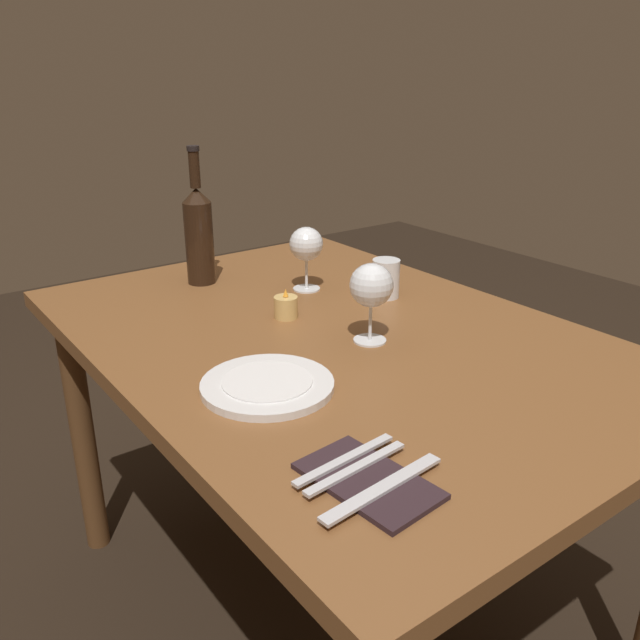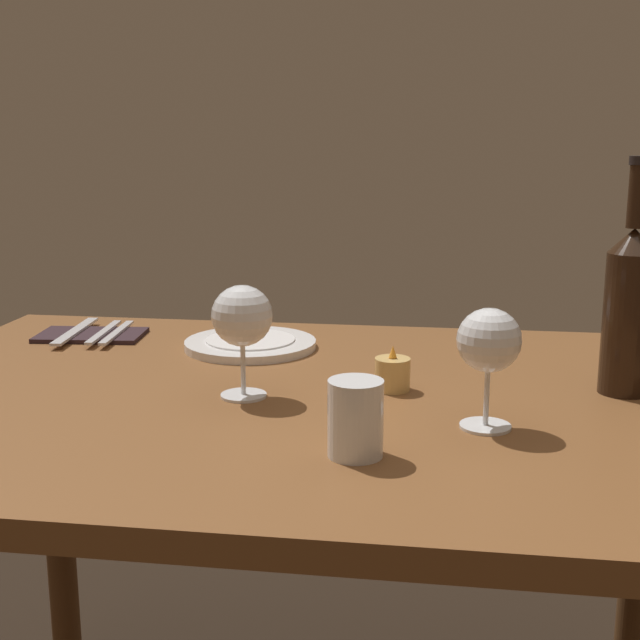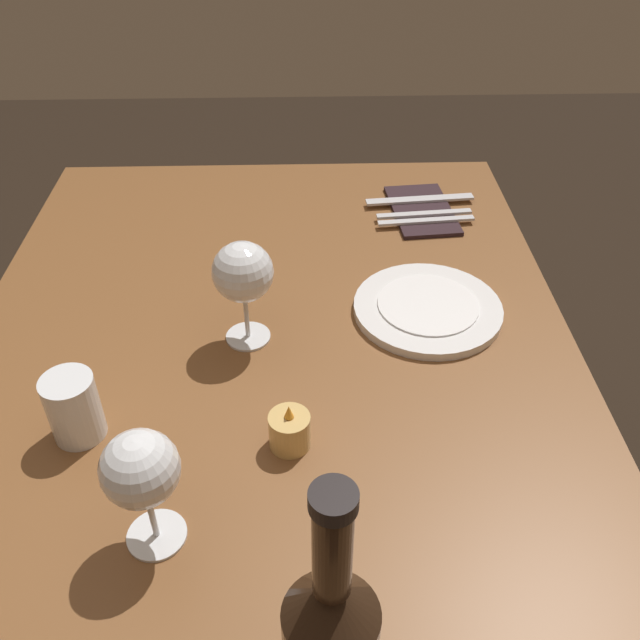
{
  "view_description": "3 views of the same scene",
  "coord_description": "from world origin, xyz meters",
  "px_view_note": "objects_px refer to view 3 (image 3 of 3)",
  "views": [
    {
      "loc": [
        0.99,
        -0.77,
        1.27
      ],
      "look_at": [
        0.06,
        -0.07,
        0.8
      ],
      "focal_mm": 37.02,
      "sensor_mm": 36.0,
      "label": 1
    },
    {
      "loc": [
        -0.2,
        1.16,
        1.11
      ],
      "look_at": [
        -0.02,
        -0.08,
        0.83
      ],
      "focal_mm": 47.72,
      "sensor_mm": 36.0,
      "label": 2
    },
    {
      "loc": [
        -0.7,
        -0.05,
        1.4
      ],
      "look_at": [
        0.02,
        -0.07,
        0.82
      ],
      "focal_mm": 38.4,
      "sensor_mm": 36.0,
      "label": 3
    }
  ],
  "objects_px": {
    "wine_glass_right": "(141,472)",
    "table_knife": "(420,199)",
    "dinner_plate": "(428,308)",
    "water_tumbler": "(74,410)",
    "votive_candle": "(290,431)",
    "wine_glass_left": "(243,274)",
    "folded_napkin": "(422,210)",
    "fork_outer": "(426,221)",
    "fork_inner": "(424,214)"
  },
  "relations": [
    {
      "from": "water_tumbler",
      "to": "dinner_plate",
      "type": "xyz_separation_m",
      "value": [
        0.23,
        -0.48,
        -0.03
      ]
    },
    {
      "from": "wine_glass_right",
      "to": "votive_candle",
      "type": "distance_m",
      "value": 0.21
    },
    {
      "from": "table_knife",
      "to": "wine_glass_left",
      "type": "bearing_deg",
      "value": 141.52
    },
    {
      "from": "wine_glass_right",
      "to": "fork_inner",
      "type": "distance_m",
      "value": 0.79
    },
    {
      "from": "water_tumbler",
      "to": "votive_candle",
      "type": "relative_size",
      "value": 1.36
    },
    {
      "from": "wine_glass_right",
      "to": "fork_outer",
      "type": "xyz_separation_m",
      "value": [
        0.65,
        -0.39,
        -0.1
      ]
    },
    {
      "from": "water_tumbler",
      "to": "folded_napkin",
      "type": "relative_size",
      "value": 0.46
    },
    {
      "from": "votive_candle",
      "to": "table_knife",
      "type": "relative_size",
      "value": 0.32
    },
    {
      "from": "fork_outer",
      "to": "fork_inner",
      "type": "bearing_deg",
      "value": 0.0
    },
    {
      "from": "wine_glass_right",
      "to": "dinner_plate",
      "type": "height_order",
      "value": "wine_glass_right"
    },
    {
      "from": "folded_napkin",
      "to": "table_knife",
      "type": "xyz_separation_m",
      "value": [
        0.03,
        0.0,
        0.01
      ]
    },
    {
      "from": "folded_napkin",
      "to": "fork_inner",
      "type": "bearing_deg",
      "value": 180.0
    },
    {
      "from": "wine_glass_left",
      "to": "wine_glass_right",
      "type": "relative_size",
      "value": 1.04
    },
    {
      "from": "fork_outer",
      "to": "dinner_plate",
      "type": "bearing_deg",
      "value": 171.95
    },
    {
      "from": "votive_candle",
      "to": "wine_glass_right",
      "type": "bearing_deg",
      "value": 131.32
    },
    {
      "from": "water_tumbler",
      "to": "folded_napkin",
      "type": "xyz_separation_m",
      "value": [
        0.54,
        -0.51,
        -0.04
      ]
    },
    {
      "from": "votive_candle",
      "to": "fork_inner",
      "type": "xyz_separation_m",
      "value": [
        0.54,
        -0.25,
        -0.01
      ]
    },
    {
      "from": "fork_outer",
      "to": "wine_glass_right",
      "type": "bearing_deg",
      "value": 148.67
    },
    {
      "from": "wine_glass_right",
      "to": "folded_napkin",
      "type": "xyz_separation_m",
      "value": [
        0.7,
        -0.39,
        -0.11
      ]
    },
    {
      "from": "votive_candle",
      "to": "fork_outer",
      "type": "xyz_separation_m",
      "value": [
        0.52,
        -0.25,
        -0.01
      ]
    },
    {
      "from": "fork_outer",
      "to": "table_knife",
      "type": "bearing_deg",
      "value": 0.0
    },
    {
      "from": "water_tumbler",
      "to": "folded_napkin",
      "type": "distance_m",
      "value": 0.75
    },
    {
      "from": "dinner_plate",
      "to": "wine_glass_left",
      "type": "bearing_deg",
      "value": 100.92
    },
    {
      "from": "water_tumbler",
      "to": "fork_outer",
      "type": "relative_size",
      "value": 0.5
    },
    {
      "from": "wine_glass_right",
      "to": "table_knife",
      "type": "height_order",
      "value": "wine_glass_right"
    },
    {
      "from": "dinner_plate",
      "to": "water_tumbler",
      "type": "bearing_deg",
      "value": 116.15
    },
    {
      "from": "wine_glass_right",
      "to": "fork_outer",
      "type": "relative_size",
      "value": 0.86
    },
    {
      "from": "water_tumbler",
      "to": "votive_candle",
      "type": "xyz_separation_m",
      "value": [
        -0.03,
        -0.27,
        -0.02
      ]
    },
    {
      "from": "dinner_plate",
      "to": "folded_napkin",
      "type": "height_order",
      "value": "dinner_plate"
    },
    {
      "from": "folded_napkin",
      "to": "fork_inner",
      "type": "xyz_separation_m",
      "value": [
        -0.02,
        0.0,
        0.01
      ]
    },
    {
      "from": "wine_glass_left",
      "to": "table_knife",
      "type": "xyz_separation_m",
      "value": [
        0.39,
        -0.31,
        -0.1
      ]
    },
    {
      "from": "wine_glass_left",
      "to": "wine_glass_right",
      "type": "xyz_separation_m",
      "value": [
        -0.34,
        0.08,
        -0.0
      ]
    },
    {
      "from": "votive_candle",
      "to": "table_knife",
      "type": "height_order",
      "value": "votive_candle"
    },
    {
      "from": "dinner_plate",
      "to": "fork_outer",
      "type": "height_order",
      "value": "dinner_plate"
    },
    {
      "from": "fork_inner",
      "to": "fork_outer",
      "type": "bearing_deg",
      "value": 180.0
    },
    {
      "from": "folded_napkin",
      "to": "fork_inner",
      "type": "height_order",
      "value": "fork_inner"
    },
    {
      "from": "water_tumbler",
      "to": "folded_napkin",
      "type": "bearing_deg",
      "value": -43.41
    },
    {
      "from": "votive_candle",
      "to": "water_tumbler",
      "type": "bearing_deg",
      "value": 84.29
    },
    {
      "from": "fork_inner",
      "to": "dinner_plate",
      "type": "bearing_deg",
      "value": 172.65
    },
    {
      "from": "votive_candle",
      "to": "dinner_plate",
      "type": "height_order",
      "value": "votive_candle"
    },
    {
      "from": "dinner_plate",
      "to": "votive_candle",
      "type": "bearing_deg",
      "value": 140.9
    },
    {
      "from": "wine_glass_right",
      "to": "folded_napkin",
      "type": "bearing_deg",
      "value": -29.47
    },
    {
      "from": "dinner_plate",
      "to": "fork_outer",
      "type": "bearing_deg",
      "value": -8.05
    },
    {
      "from": "folded_napkin",
      "to": "table_knife",
      "type": "height_order",
      "value": "table_knife"
    },
    {
      "from": "wine_glass_right",
      "to": "fork_outer",
      "type": "height_order",
      "value": "wine_glass_right"
    },
    {
      "from": "fork_outer",
      "to": "table_knife",
      "type": "relative_size",
      "value": 0.86
    },
    {
      "from": "water_tumbler",
      "to": "fork_outer",
      "type": "xyz_separation_m",
      "value": [
        0.49,
        -0.51,
        -0.03
      ]
    },
    {
      "from": "dinner_plate",
      "to": "fork_inner",
      "type": "xyz_separation_m",
      "value": [
        0.28,
        -0.04,
        0.0
      ]
    },
    {
      "from": "wine_glass_left",
      "to": "dinner_plate",
      "type": "xyz_separation_m",
      "value": [
        0.05,
        -0.27,
        -0.11
      ]
    },
    {
      "from": "dinner_plate",
      "to": "table_knife",
      "type": "relative_size",
      "value": 1.09
    }
  ]
}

